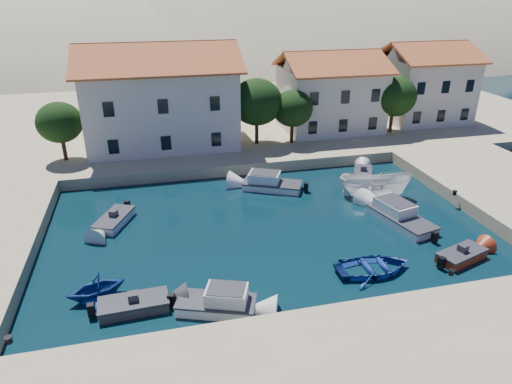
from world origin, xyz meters
TOP-DOWN VIEW (x-y plane):
  - ground at (0.00, 0.00)m, footprint 400.00×400.00m
  - quay_north at (2.00, 38.00)m, footprint 80.00×36.00m
  - hills at (20.64, 123.62)m, footprint 254.00×176.00m
  - building_left at (-6.00, 28.00)m, footprint 14.70×9.45m
  - building_mid at (12.00, 29.00)m, footprint 10.50×8.40m
  - building_right at (24.00, 30.00)m, footprint 9.45×8.40m
  - trees at (4.51, 25.46)m, footprint 37.30×5.30m
  - bollards at (2.80, 3.87)m, footprint 29.36×9.56m
  - motorboat_grey_sw at (-9.01, 3.15)m, footprint 3.65×1.74m
  - cabin_cruiser_south at (-4.84, 2.10)m, footprint 4.43×3.05m
  - rowboat_south at (4.75, 3.43)m, footprint 4.60×3.29m
  - motorboat_red_se at (10.63, 3.32)m, footprint 3.55×2.39m
  - cabin_cruiser_east at (9.45, 8.54)m, footprint 3.32×5.65m
  - boat_east at (9.68, 13.10)m, footprint 6.01×3.67m
  - motorboat_white_ne at (10.65, 17.10)m, footprint 2.75×3.56m
  - rowboat_west at (-10.96, 4.65)m, footprint 3.74×3.46m
  - motorboat_white_west at (-10.39, 13.21)m, footprint 2.99×4.01m
  - cabin_cruiser_north at (2.14, 16.45)m, footprint 5.21×3.94m

SIDE VIEW (x-z plane):
  - hills at x=20.64m, z-range -72.90..26.10m
  - ground at x=0.00m, z-range 0.00..0.00m
  - rowboat_south at x=4.75m, z-range -0.47..0.47m
  - boat_east at x=9.68m, z-range -1.09..1.09m
  - rowboat_west at x=-10.96m, z-range -0.81..0.81m
  - motorboat_white_west at x=-10.39m, z-range -0.33..0.92m
  - motorboat_grey_sw at x=-9.01m, z-range -0.33..0.92m
  - motorboat_white_ne at x=10.65m, z-range -0.33..0.92m
  - motorboat_red_se at x=10.63m, z-range -0.33..0.92m
  - cabin_cruiser_south at x=-4.84m, z-range -0.32..1.28m
  - cabin_cruiser_east at x=9.45m, z-range -0.32..1.28m
  - cabin_cruiser_north at x=2.14m, z-range -0.32..1.28m
  - quay_north at x=2.00m, z-range 0.00..1.00m
  - bollards at x=2.80m, z-range 1.00..1.30m
  - trees at x=4.51m, z-range 1.61..8.06m
  - building_mid at x=12.00m, z-range 1.07..9.37m
  - building_right at x=24.00m, z-range 1.07..9.87m
  - building_left at x=-6.00m, z-range 1.09..10.79m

